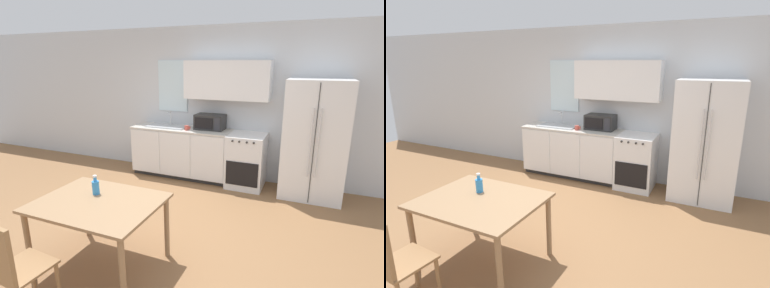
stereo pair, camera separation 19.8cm
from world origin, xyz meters
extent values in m
plane|color=olive|center=(0.00, 0.00, 0.00)|extent=(12.00, 12.00, 0.00)
cube|color=silver|center=(0.00, 2.28, 1.35)|extent=(12.00, 0.06, 2.70)
cube|color=silver|center=(-0.74, 2.24, 1.64)|extent=(0.59, 0.04, 0.94)
cube|color=white|center=(0.35, 2.09, 1.79)|extent=(1.47, 0.32, 0.65)
cube|color=#333333|center=(-0.45, 1.99, 0.04)|extent=(1.82, 0.52, 0.08)
cube|color=white|center=(-0.45, 1.96, 0.49)|extent=(1.82, 0.58, 0.81)
cube|color=white|center=(-1.06, 1.67, 0.49)|extent=(0.59, 0.01, 0.79)
cube|color=white|center=(-0.45, 1.67, 0.49)|extent=(0.59, 0.01, 0.79)
cube|color=white|center=(0.16, 1.67, 0.49)|extent=(0.59, 0.01, 0.79)
cube|color=beige|center=(-0.45, 1.96, 0.91)|extent=(1.84, 0.60, 0.03)
cube|color=white|center=(0.78, 1.94, 0.46)|extent=(0.61, 0.63, 0.91)
cube|color=black|center=(0.78, 1.62, 0.32)|extent=(0.53, 0.01, 0.40)
cylinder|color=#262626|center=(0.60, 1.62, 0.86)|extent=(0.03, 0.02, 0.03)
cylinder|color=#262626|center=(0.71, 1.62, 0.86)|extent=(0.03, 0.02, 0.03)
cylinder|color=#262626|center=(0.84, 1.62, 0.86)|extent=(0.03, 0.02, 0.03)
cylinder|color=#262626|center=(0.95, 1.62, 0.86)|extent=(0.03, 0.02, 0.03)
cube|color=white|center=(1.81, 1.92, 0.92)|extent=(0.92, 0.67, 1.84)
cube|color=#3F3F3F|center=(1.81, 1.58, 0.92)|extent=(0.01, 0.01, 1.78)
cylinder|color=silver|center=(1.76, 1.56, 0.96)|extent=(0.02, 0.02, 1.01)
cylinder|color=silver|center=(1.86, 1.56, 0.96)|extent=(0.02, 0.02, 1.01)
cube|color=#B7BABC|center=(-0.74, 1.96, 0.93)|extent=(0.74, 0.39, 0.02)
cylinder|color=silver|center=(-0.74, 2.12, 1.06)|extent=(0.02, 0.02, 0.24)
cylinder|color=silver|center=(-0.74, 2.05, 1.17)|extent=(0.02, 0.14, 0.02)
cube|color=#282828|center=(0.07, 2.06, 1.05)|extent=(0.51, 0.33, 0.27)
cube|color=black|center=(0.01, 1.89, 1.05)|extent=(0.33, 0.01, 0.19)
cube|color=#2D2D33|center=(0.25, 1.89, 1.05)|extent=(0.10, 0.01, 0.21)
cylinder|color=#BF4C3F|center=(-0.29, 1.83, 0.96)|extent=(0.08, 0.08, 0.08)
torus|color=#BF4C3F|center=(-0.23, 1.83, 0.96)|extent=(0.02, 0.06, 0.06)
cube|color=#997551|center=(-0.13, -0.74, 0.72)|extent=(1.22, 0.93, 0.03)
cylinder|color=#997551|center=(-0.69, -1.15, 0.35)|extent=(0.06, 0.06, 0.71)
cylinder|color=#997551|center=(0.42, -1.15, 0.35)|extent=(0.06, 0.06, 0.71)
cylinder|color=#997551|center=(-0.69, -0.34, 0.35)|extent=(0.06, 0.06, 0.71)
cylinder|color=#997551|center=(0.42, -0.34, 0.35)|extent=(0.06, 0.06, 0.71)
cube|color=#997047|center=(-0.31, -1.49, 0.44)|extent=(0.43, 0.43, 0.02)
cylinder|color=#997047|center=(-0.47, -1.31, 0.21)|extent=(0.03, 0.03, 0.43)
cylinder|color=#997047|center=(-0.13, -1.33, 0.21)|extent=(0.03, 0.03, 0.43)
cylinder|color=#338CD8|center=(-0.26, -0.61, 0.81)|extent=(0.07, 0.07, 0.14)
cylinder|color=#338CD8|center=(-0.26, -0.61, 0.90)|extent=(0.03, 0.03, 0.05)
cylinder|color=white|center=(-0.26, -0.61, 0.94)|extent=(0.04, 0.04, 0.02)
camera|label=1|loc=(1.78, -2.90, 2.07)|focal=28.00mm
camera|label=2|loc=(1.96, -2.82, 2.07)|focal=28.00mm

